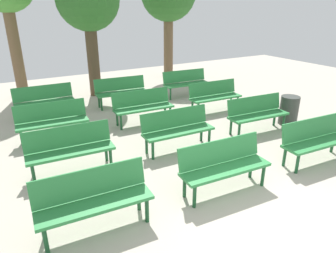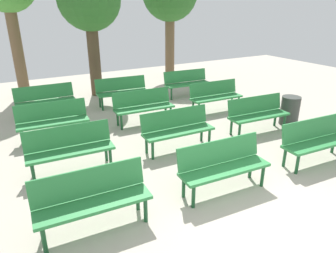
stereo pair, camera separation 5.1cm
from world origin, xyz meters
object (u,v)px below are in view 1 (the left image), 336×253
Objects in this scene: bench_r1_c1 at (177,127)px; bench_r2_c1 at (143,105)px; bench_r3_c2 at (186,81)px; bench_r0_c0 at (94,197)px; bench_r2_c2 at (214,95)px; bench_r0_c2 at (316,138)px; bench_r1_c2 at (257,112)px; trash_bin at (289,110)px; bench_r3_c0 at (44,99)px; tree_1 at (88,1)px; bench_r2_c0 at (52,119)px; bench_r3_c1 at (121,90)px; bench_r1_c0 at (70,147)px; bench_r0_c1 at (223,163)px.

bench_r2_c1 is (0.04, 1.81, 0.00)m from bench_r1_c1.
bench_r2_c1 and bench_r3_c2 have the same top height.
bench_r3_c2 is at bearing 49.56° from bench_r0_c0.
bench_r2_c1 and bench_r2_c2 have the same top height.
bench_r0_c2 is 2.83m from bench_r1_c1.
bench_r0_c2 is 1.00× the size of bench_r1_c2.
bench_r0_c0 and bench_r2_c2 have the same top height.
bench_r1_c2 reaches higher than trash_bin.
bench_r3_c0 is (-2.18, 1.85, 0.00)m from bench_r2_c1.
bench_r1_c2 and bench_r2_c1 have the same top height.
bench_r2_c1 is 4.20m from tree_1.
bench_r0_c2 is at bearing -51.11° from bench_r3_c0.
trash_bin is at bearing 1.40° from bench_r1_c2.
trash_bin is (5.74, 1.44, -0.13)m from bench_r0_c0.
bench_r0_c2 is 4.23m from bench_r2_c1.
bench_r0_c0 is at bearing -121.57° from bench_r2_c1.
bench_r2_c0 is at bearing -157.66° from bench_r3_c2.
bench_r0_c2 is at bearing -36.78° from bench_r2_c0.
bench_r0_c0 is at bearing -107.74° from tree_1.
bench_r1_c1 reaches higher than trash_bin.
bench_r3_c2 is 4.07m from tree_1.
bench_r0_c0 is 0.39× the size of tree_1.
bench_r0_c2 is at bearing -39.34° from bench_r1_c1.
bench_r3_c1 is at bearing 38.38° from bench_r2_c0.
bench_r0_c2 is 1.00× the size of bench_r3_c2.
bench_r2_c2 is (4.58, 1.48, 0.00)m from bench_r1_c0.
bench_r0_c0 is 4.20m from bench_r2_c1.
bench_r0_c0 and bench_r3_c2 have the same top height.
bench_r3_c1 is (2.38, 3.35, 0.00)m from bench_r1_c0.
bench_r2_c1 is at bearing 143.09° from bench_r1_c2.
bench_r1_c1 and bench_r2_c1 have the same top height.
bench_r0_c1 is 1.00× the size of bench_r1_c0.
bench_r0_c0 is 7.01m from bench_r3_c2.
bench_r0_c0 is 5.72m from bench_r3_c1.
bench_r1_c2 is (2.25, -0.13, 0.00)m from bench_r1_c1.
bench_r1_c0 and bench_r2_c0 have the same top height.
bench_r1_c0 is 2.15× the size of trash_bin.
bench_r2_c1 is 0.39× the size of tree_1.
bench_r0_c2 is at bearing -126.63° from trash_bin.
bench_r1_c2 is 1.01× the size of bench_r3_c0.
bench_r2_c1 is (2.30, -0.09, 0.00)m from bench_r2_c0.
bench_r3_c2 is (0.21, 3.58, 0.00)m from bench_r1_c2.
bench_r1_c2 and bench_r2_c0 have the same top height.
bench_r1_c1 is 2.95m from bench_r2_c0.
bench_r2_c2 is 1.00× the size of bench_r3_c2.
bench_r0_c1 is at bearing -141.36° from bench_r1_c2.
bench_r2_c0 is (-4.37, 3.78, 0.00)m from bench_r0_c2.
bench_r0_c0 is 1.00× the size of bench_r2_c0.
bench_r2_c0 is 4.58m from bench_r2_c2.
bench_r0_c1 is 4.23m from bench_r2_c0.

